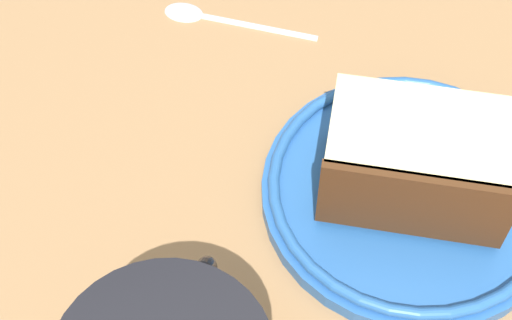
# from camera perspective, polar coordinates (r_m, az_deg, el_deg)

# --- Properties ---
(ground_plane) EXTENTS (1.47, 1.47, 0.03)m
(ground_plane) POSITION_cam_1_polar(r_m,az_deg,el_deg) (0.50, 7.92, -4.72)
(ground_plane) COLOR #936D47
(small_plate) EXTENTS (0.18, 0.18, 0.02)m
(small_plate) POSITION_cam_1_polar(r_m,az_deg,el_deg) (0.49, 11.10, -2.07)
(small_plate) COLOR #26599E
(small_plate) RESTS_ON ground_plane
(cake_slice) EXTENTS (0.13, 0.11, 0.06)m
(cake_slice) POSITION_cam_1_polar(r_m,az_deg,el_deg) (0.46, 11.72, -0.11)
(cake_slice) COLOR #472814
(cake_slice) RESTS_ON small_plate
(teaspoon) EXTENTS (0.10, 0.08, 0.01)m
(teaspoon) POSITION_cam_1_polar(r_m,az_deg,el_deg) (0.59, -3.60, 10.64)
(teaspoon) COLOR silver
(teaspoon) RESTS_ON ground_plane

